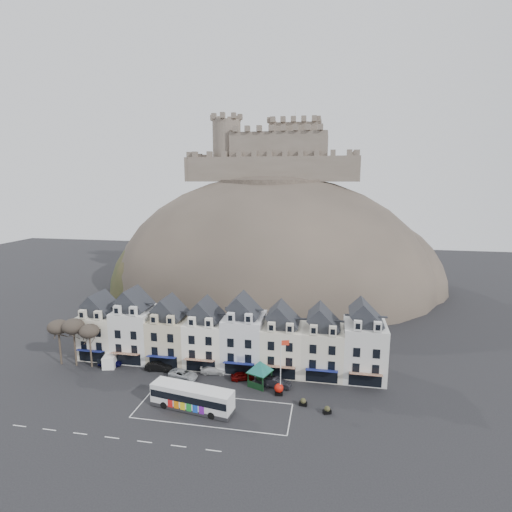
{
  "coord_description": "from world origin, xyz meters",
  "views": [
    {
      "loc": [
        17.54,
        -48.56,
        32.34
      ],
      "look_at": [
        3.96,
        24.0,
        18.33
      ],
      "focal_mm": 28.0,
      "sensor_mm": 36.0,
      "label": 1
    }
  ],
  "objects_px": {
    "car_black": "(159,366)",
    "car_white": "(213,370)",
    "bus": "(192,397)",
    "car_silver": "(183,374)",
    "car_navy": "(110,362)",
    "bus_shelter": "(260,366)",
    "car_maroon": "(243,376)",
    "white_van": "(112,359)",
    "red_buoy": "(279,389)",
    "car_charcoal": "(277,383)",
    "flagpole": "(281,363)"
  },
  "relations": [
    {
      "from": "car_black",
      "to": "car_white",
      "type": "bearing_deg",
      "value": -90.4
    },
    {
      "from": "car_navy",
      "to": "car_white",
      "type": "xyz_separation_m",
      "value": [
        18.81,
        0.51,
        -0.07
      ]
    },
    {
      "from": "car_navy",
      "to": "car_silver",
      "type": "height_order",
      "value": "same"
    },
    {
      "from": "car_white",
      "to": "car_charcoal",
      "type": "relative_size",
      "value": 0.94
    },
    {
      "from": "red_buoy",
      "to": "car_black",
      "type": "height_order",
      "value": "red_buoy"
    },
    {
      "from": "bus_shelter",
      "to": "car_maroon",
      "type": "bearing_deg",
      "value": 179.08
    },
    {
      "from": "car_navy",
      "to": "car_white",
      "type": "relative_size",
      "value": 0.94
    },
    {
      "from": "bus",
      "to": "red_buoy",
      "type": "distance_m",
      "value": 13.31
    },
    {
      "from": "red_buoy",
      "to": "car_white",
      "type": "height_order",
      "value": "red_buoy"
    },
    {
      "from": "bus",
      "to": "bus_shelter",
      "type": "distance_m",
      "value": 11.92
    },
    {
      "from": "bus_shelter",
      "to": "white_van",
      "type": "height_order",
      "value": "bus_shelter"
    },
    {
      "from": "bus_shelter",
      "to": "red_buoy",
      "type": "height_order",
      "value": "bus_shelter"
    },
    {
      "from": "car_black",
      "to": "car_white",
      "type": "distance_m",
      "value": 9.63
    },
    {
      "from": "bus_shelter",
      "to": "car_silver",
      "type": "height_order",
      "value": "bus_shelter"
    },
    {
      "from": "bus_shelter",
      "to": "white_van",
      "type": "distance_m",
      "value": 27.55
    },
    {
      "from": "red_buoy",
      "to": "car_white",
      "type": "xyz_separation_m",
      "value": [
        -11.83,
        4.62,
        -0.27
      ]
    },
    {
      "from": "bus",
      "to": "car_maroon",
      "type": "distance_m",
      "value": 11.08
    },
    {
      "from": "car_navy",
      "to": "car_white",
      "type": "bearing_deg",
      "value": -99.69
    },
    {
      "from": "bus",
      "to": "car_silver",
      "type": "relative_size",
      "value": 2.54
    },
    {
      "from": "bus",
      "to": "white_van",
      "type": "height_order",
      "value": "bus"
    },
    {
      "from": "car_silver",
      "to": "car_white",
      "type": "relative_size",
      "value": 1.14
    },
    {
      "from": "car_black",
      "to": "car_silver",
      "type": "height_order",
      "value": "car_black"
    },
    {
      "from": "white_van",
      "to": "car_charcoal",
      "type": "xyz_separation_m",
      "value": [
        30.03,
        -2.5,
        -0.31
      ]
    },
    {
      "from": "bus",
      "to": "car_white",
      "type": "height_order",
      "value": "bus"
    },
    {
      "from": "red_buoy",
      "to": "car_black",
      "type": "distance_m",
      "value": 21.8
    },
    {
      "from": "car_white",
      "to": "car_silver",
      "type": "bearing_deg",
      "value": 113.53
    },
    {
      "from": "car_charcoal",
      "to": "car_maroon",
      "type": "bearing_deg",
      "value": 83.38
    },
    {
      "from": "bus",
      "to": "red_buoy",
      "type": "relative_size",
      "value": 7.13
    },
    {
      "from": "bus",
      "to": "car_navy",
      "type": "relative_size",
      "value": 3.06
    },
    {
      "from": "red_buoy",
      "to": "car_silver",
      "type": "xyz_separation_m",
      "value": [
        -16.24,
        2.12,
        -0.2
      ]
    },
    {
      "from": "red_buoy",
      "to": "car_maroon",
      "type": "distance_m",
      "value": 7.31
    },
    {
      "from": "white_van",
      "to": "car_silver",
      "type": "height_order",
      "value": "white_van"
    },
    {
      "from": "car_charcoal",
      "to": "flagpole",
      "type": "bearing_deg",
      "value": -149.21
    },
    {
      "from": "car_silver",
      "to": "car_black",
      "type": "bearing_deg",
      "value": 84.17
    },
    {
      "from": "bus",
      "to": "car_silver",
      "type": "bearing_deg",
      "value": 127.83
    },
    {
      "from": "car_silver",
      "to": "car_white",
      "type": "distance_m",
      "value": 5.07
    },
    {
      "from": "car_black",
      "to": "car_charcoal",
      "type": "height_order",
      "value": "car_charcoal"
    },
    {
      "from": "car_navy",
      "to": "red_buoy",
      "type": "bearing_deg",
      "value": -108.89
    },
    {
      "from": "car_black",
      "to": "car_maroon",
      "type": "xyz_separation_m",
      "value": [
        14.99,
        -0.56,
        -0.08
      ]
    },
    {
      "from": "car_navy",
      "to": "car_maroon",
      "type": "bearing_deg",
      "value": -102.86
    },
    {
      "from": "bus",
      "to": "white_van",
      "type": "xyz_separation_m",
      "value": [
        -18.97,
        10.87,
        -0.84
      ]
    },
    {
      "from": "bus_shelter",
      "to": "car_maroon",
      "type": "height_order",
      "value": "bus_shelter"
    },
    {
      "from": "flagpole",
      "to": "car_silver",
      "type": "relative_size",
      "value": 1.84
    },
    {
      "from": "red_buoy",
      "to": "car_silver",
      "type": "distance_m",
      "value": 16.38
    },
    {
      "from": "car_black",
      "to": "white_van",
      "type": "bearing_deg",
      "value": 81.86
    },
    {
      "from": "bus",
      "to": "car_white",
      "type": "relative_size",
      "value": 2.9
    },
    {
      "from": "car_navy",
      "to": "car_white",
      "type": "height_order",
      "value": "car_navy"
    },
    {
      "from": "flagpole",
      "to": "car_white",
      "type": "distance_m",
      "value": 13.8
    },
    {
      "from": "flagpole",
      "to": "car_navy",
      "type": "relative_size",
      "value": 2.23
    },
    {
      "from": "red_buoy",
      "to": "car_silver",
      "type": "relative_size",
      "value": 0.36
    }
  ]
}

